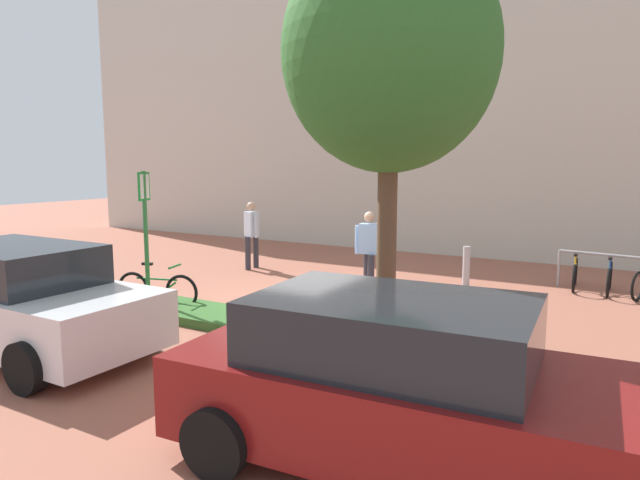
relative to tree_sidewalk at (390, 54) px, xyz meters
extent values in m
plane|color=#9E5B47|center=(-2.57, 1.48, -4.18)|extent=(60.00, 60.00, 0.00)
cube|color=beige|center=(-2.57, 9.27, 0.82)|extent=(28.00, 1.20, 10.00)
cube|color=#336028|center=(-3.35, -0.11, -4.10)|extent=(7.00, 1.10, 0.16)
cylinder|color=brown|center=(0.00, 0.00, -2.67)|extent=(0.28, 0.28, 3.01)
ellipsoid|color=#2D6628|center=(0.00, 0.00, 0.02)|extent=(2.98, 2.98, 3.27)
cylinder|color=#2D7238|center=(-4.74, -0.11, -2.90)|extent=(0.08, 0.08, 2.56)
cube|color=#198C33|center=(-4.74, -0.11, -1.90)|extent=(0.13, 0.35, 0.52)
cube|color=white|center=(-4.74, -0.11, -1.90)|extent=(0.12, 0.30, 0.44)
torus|color=black|center=(-5.16, -0.09, -3.85)|extent=(0.65, 0.23, 0.66)
torus|color=black|center=(-4.18, 0.17, -3.85)|extent=(0.65, 0.23, 0.66)
cylinder|color=#1E7233|center=(-4.67, 0.04, -3.63)|extent=(0.82, 0.25, 0.04)
cylinder|color=#1E7233|center=(-4.57, 0.07, -3.88)|extent=(0.59, 0.19, 0.44)
cylinder|color=#1E7233|center=(-4.85, -0.01, -3.51)|extent=(0.04, 0.04, 0.28)
cube|color=black|center=(-4.85, -0.01, -3.35)|extent=(0.21, 0.13, 0.05)
cylinder|color=#1E7233|center=(-4.29, 0.14, -3.37)|extent=(0.15, 0.42, 0.04)
cylinder|color=#99999E|center=(1.60, 5.82, -3.78)|extent=(0.06, 0.06, 0.80)
cylinder|color=#99999E|center=(2.61, 5.67, -3.38)|extent=(2.04, 0.35, 0.06)
torus|color=black|center=(1.97, 5.31, -3.88)|extent=(0.10, 0.61, 0.61)
torus|color=black|center=(1.90, 6.24, -3.88)|extent=(0.10, 0.61, 0.61)
cylinder|color=gold|center=(1.93, 5.77, -3.67)|extent=(0.08, 0.77, 0.03)
cylinder|color=gold|center=(1.93, 5.87, -3.91)|extent=(0.07, 0.56, 0.40)
cylinder|color=gold|center=(1.95, 5.61, -3.56)|extent=(0.03, 0.03, 0.26)
cube|color=black|center=(1.95, 5.61, -3.42)|extent=(0.09, 0.19, 0.05)
cylinder|color=gold|center=(1.91, 6.13, -3.43)|extent=(0.39, 0.06, 0.04)
torus|color=black|center=(2.61, 5.19, -3.88)|extent=(0.06, 0.61, 0.61)
torus|color=black|center=(2.60, 6.13, -3.88)|extent=(0.06, 0.61, 0.61)
cylinder|color=#194CA5|center=(2.61, 5.66, -3.67)|extent=(0.04, 0.77, 0.03)
cylinder|color=#194CA5|center=(2.61, 5.75, -3.91)|extent=(0.04, 0.56, 0.40)
cylinder|color=#194CA5|center=(2.61, 5.49, -3.56)|extent=(0.03, 0.03, 0.26)
cube|color=black|center=(2.61, 5.49, -3.42)|extent=(0.08, 0.18, 0.05)
cylinder|color=#194CA5|center=(2.60, 6.01, -3.43)|extent=(0.39, 0.04, 0.04)
torus|color=black|center=(3.13, 5.12, -3.88)|extent=(0.25, 0.59, 0.61)
cylinder|color=#ADADB2|center=(-0.15, 4.75, -3.73)|extent=(0.16, 0.16, 0.90)
cylinder|color=#2D2D38|center=(-1.60, 2.91, -3.75)|extent=(0.14, 0.14, 0.85)
cylinder|color=#2D2D38|center=(-1.83, 3.21, -3.75)|extent=(0.14, 0.14, 0.85)
cube|color=#8CB2E5|center=(-1.71, 3.06, -3.02)|extent=(0.43, 0.30, 0.62)
cylinder|color=#8CB2E5|center=(-1.46, 3.11, -3.05)|extent=(0.09, 0.09, 0.59)
cylinder|color=#8CB2E5|center=(-1.97, 3.02, -3.05)|extent=(0.09, 0.09, 0.59)
sphere|color=tan|center=(-1.71, 3.06, -2.57)|extent=(0.22, 0.22, 0.22)
cylinder|color=#2D2D38|center=(-5.51, 4.26, -3.75)|extent=(0.14, 0.14, 0.85)
cylinder|color=#2D2D38|center=(-5.50, 3.90, -3.75)|extent=(0.14, 0.14, 0.85)
cube|color=silver|center=(-5.50, 4.08, -3.02)|extent=(0.47, 0.40, 0.62)
cylinder|color=silver|center=(-5.74, 4.20, -3.05)|extent=(0.09, 0.09, 0.59)
cylinder|color=silver|center=(-5.27, 3.97, -3.05)|extent=(0.09, 0.09, 0.59)
sphere|color=tan|center=(-5.50, 4.08, -2.57)|extent=(0.22, 0.22, 0.22)
cube|color=silver|center=(-4.48, -2.69, -3.58)|extent=(4.30, 1.81, 0.76)
cube|color=#1E2328|center=(-4.68, -2.69, -2.92)|extent=(2.41, 1.59, 0.56)
cylinder|color=black|center=(-3.02, -1.79, -3.86)|extent=(0.64, 0.22, 0.64)
cylinder|color=black|center=(-3.02, -3.59, -3.86)|extent=(0.64, 0.22, 0.64)
cylinder|color=black|center=(-5.94, -1.79, -3.86)|extent=(0.64, 0.22, 0.64)
cube|color=maroon|center=(1.50, -2.85, -3.58)|extent=(4.41, 2.07, 0.76)
cube|color=#1E2328|center=(1.30, -2.86, -2.92)|extent=(2.50, 1.73, 0.56)
cylinder|color=black|center=(2.90, -1.86, -3.86)|extent=(0.65, 0.26, 0.64)
cylinder|color=black|center=(-0.01, -2.04, -3.86)|extent=(0.65, 0.26, 0.64)
cylinder|color=black|center=(0.10, -3.84, -3.86)|extent=(0.65, 0.26, 0.64)
camera|label=1|loc=(3.16, -7.31, -1.47)|focal=31.48mm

